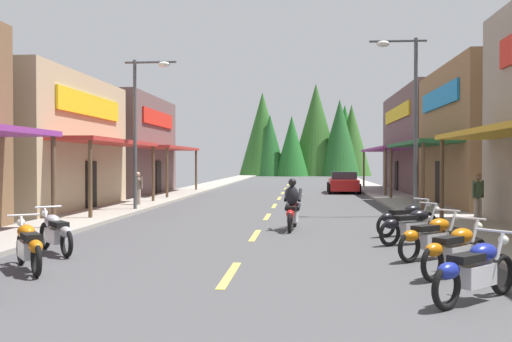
% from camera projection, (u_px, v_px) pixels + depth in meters
% --- Properties ---
extents(ground, '(10.36, 92.84, 0.10)m').
position_uv_depth(ground, '(281.00, 197.00, 33.26)').
color(ground, '#424244').
extents(sidewalk_left, '(2.49, 92.84, 0.12)m').
position_uv_depth(sidewalk_left, '(174.00, 195.00, 33.79)').
color(sidewalk_left, gray).
rests_on(sidewalk_left, ground).
extents(sidewalk_right, '(2.49, 92.84, 0.12)m').
position_uv_depth(sidewalk_right, '(391.00, 196.00, 32.71)').
color(sidewalk_right, '#9E9991').
rests_on(sidewalk_right, ground).
extents(centerline_dashes, '(0.16, 65.23, 0.01)m').
position_uv_depth(centerline_dashes, '(282.00, 194.00, 35.09)').
color(centerline_dashes, '#E0C64C').
rests_on(centerline_dashes, ground).
extents(storefront_left_far, '(7.99, 9.69, 6.06)m').
position_uv_depth(storefront_left_far, '(110.00, 146.00, 35.09)').
color(storefront_left_far, brown).
rests_on(storefront_left_far, ground).
extents(storefront_right_far, '(8.31, 13.40, 6.78)m').
position_uv_depth(storefront_right_far, '(446.00, 142.00, 37.68)').
color(storefront_right_far, brown).
rests_on(storefront_right_far, ground).
extents(streetlamp_left, '(2.14, 0.30, 6.25)m').
position_uv_depth(streetlamp_left, '(143.00, 113.00, 23.08)').
color(streetlamp_left, '#474C51').
rests_on(streetlamp_left, ground).
extents(streetlamp_right, '(2.14, 0.30, 6.74)m').
position_uv_depth(streetlamp_right, '(407.00, 102.00, 21.25)').
color(streetlamp_right, '#474C51').
rests_on(streetlamp_right, ground).
extents(motorcycle_parked_right_0, '(1.64, 1.52, 1.04)m').
position_uv_depth(motorcycle_parked_right_0, '(475.00, 269.00, 8.28)').
color(motorcycle_parked_right_0, black).
rests_on(motorcycle_parked_right_0, ground).
extents(motorcycle_parked_right_1, '(1.59, 1.58, 1.04)m').
position_uv_depth(motorcycle_parked_right_1, '(455.00, 249.00, 10.15)').
color(motorcycle_parked_right_1, black).
rests_on(motorcycle_parked_right_1, ground).
extents(motorcycle_parked_right_2, '(1.73, 1.42, 1.04)m').
position_uv_depth(motorcycle_parked_right_2, '(432.00, 236.00, 11.90)').
color(motorcycle_parked_right_2, black).
rests_on(motorcycle_parked_right_2, ground).
extents(motorcycle_parked_right_3, '(1.88, 1.20, 1.04)m').
position_uv_depth(motorcycle_parked_right_3, '(412.00, 225.00, 14.05)').
color(motorcycle_parked_right_3, black).
rests_on(motorcycle_parked_right_3, ground).
extents(motorcycle_parked_right_4, '(1.89, 1.18, 1.04)m').
position_uv_depth(motorcycle_parked_right_4, '(407.00, 218.00, 15.64)').
color(motorcycle_parked_right_4, black).
rests_on(motorcycle_parked_right_4, ground).
extents(motorcycle_parked_left_1, '(1.37, 1.77, 1.04)m').
position_uv_depth(motorcycle_parked_left_1, '(29.00, 245.00, 10.67)').
color(motorcycle_parked_left_1, black).
rests_on(motorcycle_parked_left_1, ground).
extents(motorcycle_parked_left_2, '(1.51, 1.65, 1.04)m').
position_uv_depth(motorcycle_parked_left_2, '(56.00, 232.00, 12.70)').
color(motorcycle_parked_left_2, black).
rests_on(motorcycle_parked_left_2, ground).
extents(rider_cruising_lead, '(0.61, 2.14, 1.57)m').
position_uv_depth(rider_cruising_lead, '(292.00, 208.00, 17.00)').
color(rider_cruising_lead, black).
rests_on(rider_cruising_lead, ground).
extents(pedestrian_by_shop, '(0.46, 0.43, 1.69)m').
position_uv_depth(pedestrian_by_shop, '(478.00, 195.00, 18.21)').
color(pedestrian_by_shop, '#B2A599').
rests_on(pedestrian_by_shop, ground).
extents(pedestrian_browsing, '(0.51, 0.40, 1.60)m').
position_uv_depth(pedestrian_browsing, '(138.00, 187.00, 25.55)').
color(pedestrian_browsing, '#B2A599').
rests_on(pedestrian_browsing, ground).
extents(parked_car_curbside, '(2.12, 4.33, 1.40)m').
position_uv_depth(parked_car_curbside, '(343.00, 182.00, 37.02)').
color(parked_car_curbside, '#B21919').
rests_on(parked_car_curbside, ground).
extents(treeline_backdrop, '(19.05, 9.48, 13.38)m').
position_uv_depth(treeline_backdrop, '(311.00, 136.00, 80.83)').
color(treeline_backdrop, '#206A23').
rests_on(treeline_backdrop, ground).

